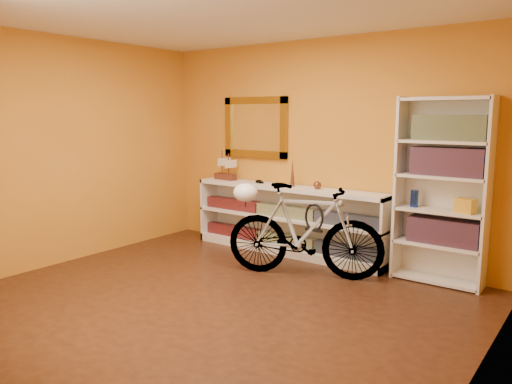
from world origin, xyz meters
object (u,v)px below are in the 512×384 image
Objects in this scene: console_unit at (287,220)px; bookcase at (441,191)px; helmet at (245,192)px; bicycle at (304,231)px.

bookcase is at bearing 0.78° from console_unit.
console_unit is 9.60× the size of helmet.
bookcase is at bearing -81.78° from bicycle.
bicycle is 6.30× the size of helmet.
console_unit is 0.90m from bicycle.
helmet reaches higher than console_unit.
bicycle is (-1.20, -0.66, -0.45)m from bookcase.
console_unit is 1.52× the size of bicycle.
helmet is (-1.81, -0.89, -0.07)m from bookcase.
bookcase is 2.02m from helmet.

